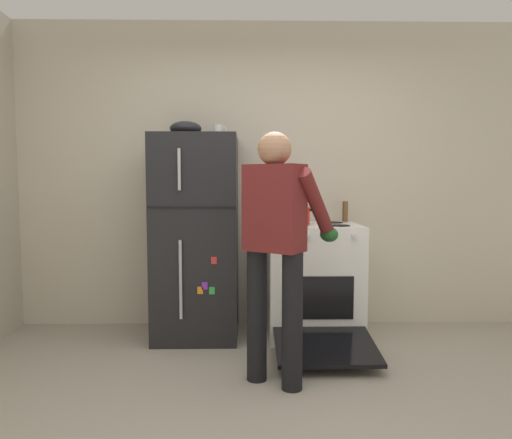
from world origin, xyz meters
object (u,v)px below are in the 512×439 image
at_px(refrigerator, 197,237).
at_px(person_cook, 277,236).
at_px(coffee_mug, 218,131).
at_px(stove_range, 314,281).
at_px(red_pot, 296,216).
at_px(mixing_bowl, 186,129).
at_px(pepper_mill, 345,211).

height_order(refrigerator, person_cook, refrigerator).
bearing_deg(coffee_mug, stove_range, -4.87).
relative_size(red_pot, mixing_bowl, 1.27).
relative_size(coffee_mug, pepper_mill, 0.63).
distance_m(person_cook, coffee_mug, 1.33).
bearing_deg(red_pot, person_cook, -103.05).
xyz_separation_m(red_pot, coffee_mug, (-0.64, 0.10, 0.70)).
relative_size(stove_range, mixing_bowl, 4.77).
distance_m(refrigerator, mixing_bowl, 0.90).
bearing_deg(stove_range, pepper_mill, 36.02).
bearing_deg(red_pot, pepper_mill, 28.52).
relative_size(coffee_mug, mixing_bowl, 0.43).
relative_size(refrigerator, pepper_mill, 9.41).
relative_size(refrigerator, red_pot, 5.06).
bearing_deg(person_cook, pepper_mill, 59.88).
distance_m(stove_range, red_pot, 0.58).
height_order(red_pot, coffee_mug, coffee_mug).
bearing_deg(mixing_bowl, red_pot, -3.17).
height_order(red_pot, pepper_mill, pepper_mill).
distance_m(stove_range, pepper_mill, 0.68).
bearing_deg(pepper_mill, refrigerator, -171.12).
relative_size(stove_range, red_pot, 3.75).
height_order(stove_range, coffee_mug, coffee_mug).
height_order(stove_range, red_pot, red_pot).
xyz_separation_m(refrigerator, pepper_mill, (1.28, 0.20, 0.20)).
distance_m(person_cook, pepper_mill, 1.34).
height_order(refrigerator, mixing_bowl, mixing_bowl).
bearing_deg(pepper_mill, stove_range, -143.98).
height_order(coffee_mug, pepper_mill, coffee_mug).
xyz_separation_m(coffee_mug, pepper_mill, (1.10, 0.15, -0.68)).
height_order(refrigerator, pepper_mill, refrigerator).
bearing_deg(person_cook, red_pot, 76.95).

